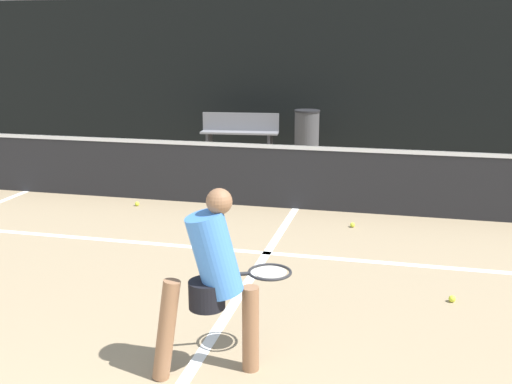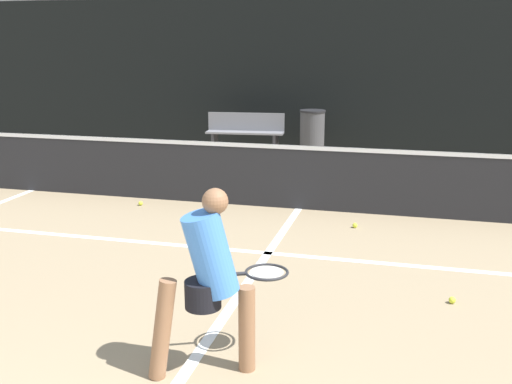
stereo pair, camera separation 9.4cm
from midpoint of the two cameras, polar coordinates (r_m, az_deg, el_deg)
The scene contains 12 objects.
court_service_line at distance 7.04m, azimuth 1.53°, elevation -5.83°, with size 8.25×0.10×0.01m, color white.
court_center_mark at distance 6.09m, azimuth -0.73°, elevation -9.13°, with size 0.10×6.07×0.01m, color white.
net at distance 8.76m, azimuth 4.45°, elevation 1.61°, with size 11.09×0.09×1.07m.
fence_back at distance 13.82m, azimuth 8.49°, elevation 11.10°, with size 24.00×0.06×3.42m.
player_practicing at distance 4.36m, azimuth -3.82°, elevation -7.96°, with size 1.01×0.86×1.43m.
tennis_ball_scattered_2 at distance 8.08m, azimuth 9.74°, elevation -3.15°, with size 0.07×0.07×0.07m, color #D1E033.
tennis_ball_scattered_3 at distance 6.06m, azimuth 18.61°, elevation -9.73°, with size 0.07×0.07×0.07m, color #D1E033.
tennis_ball_scattered_5 at distance 9.19m, azimuth -10.65°, elevation -1.07°, with size 0.07×0.07×0.07m, color #D1E033.
courtside_bench at distance 13.39m, azimuth -0.82°, elevation 5.86°, with size 1.75×0.55×0.86m.
trash_bin at distance 13.03m, azimuth 5.58°, elevation 5.64°, with size 0.55×0.55×0.98m.
parked_car at distance 16.33m, azimuth 9.42°, elevation 7.51°, with size 1.62×4.03×1.34m.
building_far at distance 29.12m, azimuth 11.99°, elevation 15.26°, with size 36.00×2.40×6.21m, color beige.
Camera 2 is at (1.52, -1.12, 2.41)m, focal length 42.00 mm.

